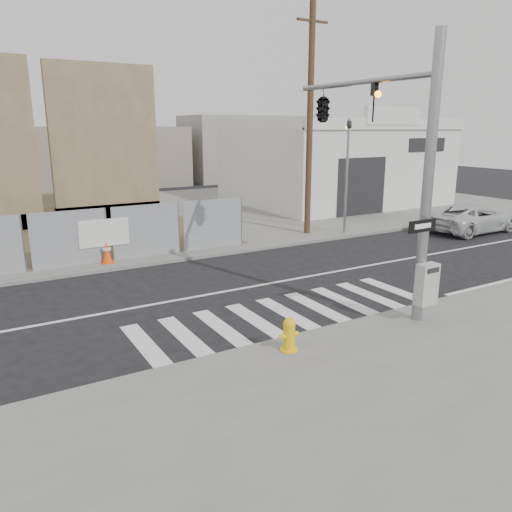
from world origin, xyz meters
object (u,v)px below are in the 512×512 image
traffic_cone_d (107,253)px  signal_pole (354,133)px  suv (473,218)px  auto_shop (333,165)px  fire_hydrant (289,334)px

traffic_cone_d → signal_pole: bearing=-51.3°
suv → signal_pole: bearing=109.0°
signal_pole → traffic_cone_d: bearing=128.7°
signal_pole → auto_shop: bearing=52.5°
auto_shop → fire_hydrant: auto_shop is taller
auto_shop → fire_hydrant: (-15.40, -17.66, -2.04)m
auto_shop → traffic_cone_d: 18.95m
auto_shop → suv: (-0.10, -10.88, -1.85)m
auto_shop → fire_hydrant: 23.52m
signal_pole → auto_shop: (11.50, 15.01, -2.25)m
suv → traffic_cone_d: 17.10m
signal_pole → traffic_cone_d: signal_pole is taller
suv → traffic_cone_d: size_ratio=6.14×
auto_shop → suv: 11.04m
fire_hydrant → suv: bearing=47.3°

